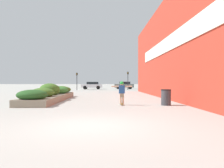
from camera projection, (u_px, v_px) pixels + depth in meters
ground_plane at (89, 126)px, 7.20m from camera, size 300.00×300.00×0.00m
building_wall_right at (172, 46)px, 17.54m from camera, size 0.67×33.68×8.64m
planter_box at (51, 94)px, 17.47m from camera, size 2.06×10.09×1.34m
skateboard at (122, 104)px, 13.72m from camera, size 0.21×0.77×0.09m
skateboarder at (122, 90)px, 13.71m from camera, size 1.31×0.24×1.41m
trash_bin at (166, 97)px, 13.56m from camera, size 0.63×0.63×0.99m
car_leftmost at (124, 85)px, 45.59m from camera, size 3.99×1.86×1.53m
car_center_left at (92, 85)px, 44.31m from camera, size 4.24×2.03×1.48m
traffic_light_left at (77, 78)px, 39.41m from camera, size 0.28×0.30×3.13m
traffic_light_right at (128, 77)px, 40.35m from camera, size 0.28×0.30×3.35m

